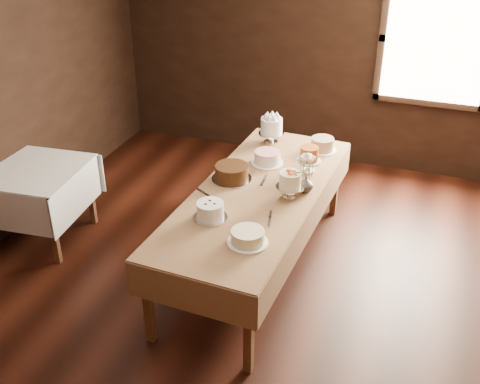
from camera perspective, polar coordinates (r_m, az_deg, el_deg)
name	(u,v)px	position (r m, az deg, el deg)	size (l,w,h in m)	color
floor	(232,297)	(5.21, -0.75, -10.17)	(5.00, 6.00, 0.01)	black
wall_back	(320,49)	(7.16, 7.76, 13.64)	(5.00, 0.02, 2.80)	black
window	(437,43)	(6.91, 18.60, 13.56)	(1.10, 0.05, 1.30)	#FFEABF
display_table	(257,198)	(5.14, 1.67, -0.56)	(1.16, 2.67, 0.81)	#52301A
side_table	(34,177)	(5.97, -19.39, 1.37)	(0.99, 0.99, 0.77)	#52301A
cake_meringue	(271,131)	(5.98, 3.07, 5.90)	(0.31, 0.31, 0.28)	silver
cake_speckled	(322,145)	(5.88, 8.00, 4.57)	(0.31, 0.31, 0.13)	white
cake_lattice	(267,158)	(5.58, 2.67, 3.29)	(0.34, 0.34, 0.11)	white
cake_caramel	(309,161)	(5.43, 6.70, 3.03)	(0.23, 0.23, 0.26)	white
cake_chocolate	(232,173)	(5.28, -0.82, 1.88)	(0.43, 0.43, 0.14)	silver
cake_flowers	(290,186)	(4.99, 4.87, 0.56)	(0.24, 0.24, 0.25)	silver
cake_swirl	(210,211)	(4.71, -2.90, -1.86)	(0.28, 0.28, 0.14)	silver
cake_cream	(248,237)	(4.41, 0.76, -4.42)	(0.36, 0.36, 0.11)	white
cake_server_b	(270,222)	(4.69, 2.88, -2.91)	(0.24, 0.03, 0.01)	silver
cake_server_c	(266,177)	(5.35, 2.50, 1.45)	(0.24, 0.03, 0.01)	silver
cake_server_d	(300,182)	(5.28, 5.87, 0.95)	(0.24, 0.03, 0.01)	silver
cake_server_e	(208,196)	(5.05, -3.08, -0.36)	(0.24, 0.03, 0.01)	silver
flower_vase	(305,184)	(5.12, 6.38, 0.77)	(0.14, 0.14, 0.14)	#2D2823
flower_bouquet	(307,164)	(5.03, 6.50, 2.68)	(0.14, 0.14, 0.20)	white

